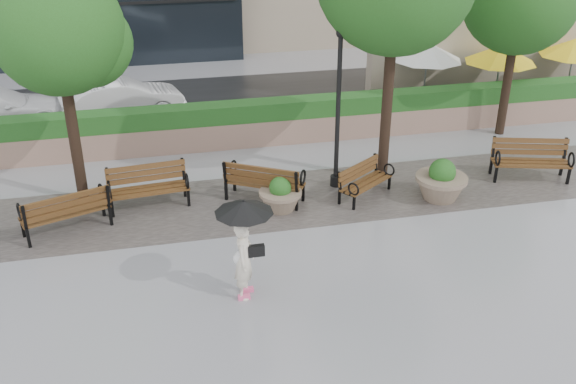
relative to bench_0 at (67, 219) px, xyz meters
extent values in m
plane|color=gray|center=(5.50, -2.50, -0.32)|extent=(100.00, 100.00, 0.00)
cube|color=#383330|center=(5.50, 0.50, -0.31)|extent=(28.00, 3.20, 0.01)
cube|color=#8F6C5C|center=(5.50, 4.50, 0.08)|extent=(24.00, 0.80, 0.80)
cube|color=#194617|center=(5.50, 4.50, 0.76)|extent=(24.00, 0.75, 0.55)
cube|color=tan|center=(15.00, 7.50, 1.68)|extent=(10.00, 0.60, 4.00)
cube|color=#194617|center=(14.50, 5.30, 0.13)|extent=(8.00, 0.50, 0.90)
cube|color=black|center=(5.50, 8.50, -0.32)|extent=(40.00, 7.00, 0.00)
cube|color=brown|center=(-0.01, 0.04, 0.17)|extent=(2.10, 1.26, 0.06)
cube|color=brown|center=(0.09, -0.25, 0.52)|extent=(1.94, 0.82, 0.47)
cube|color=black|center=(0.00, 0.01, -0.06)|extent=(2.13, 1.36, 0.51)
torus|color=black|center=(0.81, 0.55, 0.37)|extent=(0.19, 0.41, 0.41)
torus|color=black|center=(-0.98, -0.10, 0.37)|extent=(0.19, 0.41, 0.41)
cube|color=brown|center=(1.93, 0.82, 0.17)|extent=(2.04, 0.79, 0.06)
cube|color=brown|center=(1.90, 1.13, 0.51)|extent=(2.00, 0.33, 0.47)
cube|color=black|center=(1.93, 0.86, -0.06)|extent=(2.05, 0.90, 0.51)
torus|color=black|center=(1.01, 0.53, 0.37)|extent=(0.10, 0.41, 0.41)
torus|color=black|center=(2.89, 0.72, 0.37)|extent=(0.10, 0.41, 0.41)
cube|color=brown|center=(4.85, 0.58, 0.17)|extent=(2.05, 1.56, 0.06)
cube|color=brown|center=(4.69, 0.31, 0.52)|extent=(1.81, 1.15, 0.47)
cube|color=black|center=(4.83, 0.55, -0.06)|extent=(2.10, 1.65, 0.52)
torus|color=black|center=(5.77, 0.27, 0.38)|extent=(0.26, 0.39, 0.42)
torus|color=black|center=(4.13, 1.25, 0.38)|extent=(0.26, 0.39, 0.42)
cube|color=brown|center=(7.45, 0.17, 0.09)|extent=(1.65, 1.37, 0.05)
cube|color=brown|center=(7.30, 0.38, 0.37)|extent=(1.42, 1.06, 0.39)
cube|color=black|center=(7.43, 0.19, -0.11)|extent=(1.70, 1.45, 0.43)
torus|color=black|center=(6.90, -0.42, 0.25)|extent=(0.24, 0.31, 0.34)
torus|color=black|center=(8.18, 0.49, 0.25)|extent=(0.24, 0.31, 0.34)
cube|color=brown|center=(12.19, 0.20, 0.19)|extent=(2.15, 1.15, 0.06)
cube|color=brown|center=(12.28, 0.51, 0.54)|extent=(2.02, 0.69, 0.48)
cube|color=black|center=(12.20, 0.23, -0.06)|extent=(2.19, 1.26, 0.53)
torus|color=black|center=(11.20, 0.27, 0.39)|extent=(0.17, 0.42, 0.42)
torus|color=black|center=(13.07, -0.26, 0.39)|extent=(0.17, 0.42, 0.42)
cylinder|color=#7F6B56|center=(5.12, -0.03, 0.16)|extent=(1.08, 1.08, 0.09)
sphere|color=#1E3F12|center=(5.12, -0.03, 0.31)|extent=(0.56, 0.56, 0.56)
cylinder|color=#7F6B56|center=(9.30, -0.34, 0.27)|extent=(1.33, 1.33, 0.11)
sphere|color=#1E3F12|center=(9.30, -0.34, 0.45)|extent=(0.69, 0.69, 0.69)
cylinder|color=black|center=(6.87, 0.99, 1.72)|extent=(0.12, 0.12, 4.08)
cylinder|color=black|center=(6.87, 0.99, -0.17)|extent=(0.28, 0.28, 0.30)
sphere|color=black|center=(6.87, 0.99, 3.81)|extent=(0.24, 0.24, 0.24)
cylinder|color=black|center=(0.25, 1.60, 1.74)|extent=(0.28, 0.28, 4.11)
sphere|color=#1E3F12|center=(0.25, 1.60, 4.08)|extent=(3.07, 3.07, 3.07)
sphere|color=#1E3F12|center=(0.85, 1.90, 3.67)|extent=(2.15, 2.15, 2.15)
cylinder|color=black|center=(8.25, 1.13, 2.22)|extent=(0.28, 0.28, 5.09)
cylinder|color=black|center=(13.20, 3.59, 1.72)|extent=(0.28, 0.28, 4.07)
sphere|color=#1E3F12|center=(13.80, 3.89, 3.63)|extent=(2.45, 2.45, 2.45)
cylinder|color=black|center=(11.84, 6.68, -0.27)|extent=(0.40, 0.40, 0.10)
cylinder|color=#99999E|center=(11.84, 6.68, 0.78)|extent=(0.06, 0.06, 2.20)
cone|color=white|center=(11.84, 6.68, 1.68)|extent=(2.50, 2.50, 0.60)
cylinder|color=black|center=(14.19, 5.83, -0.27)|extent=(0.40, 0.40, 0.10)
cylinder|color=#99999E|center=(14.19, 5.83, 0.78)|extent=(0.06, 0.06, 2.20)
cone|color=yellow|center=(14.19, 5.83, 1.68)|extent=(2.50, 2.50, 0.60)
cylinder|color=black|center=(17.26, 6.10, -0.27)|extent=(0.40, 0.40, 0.10)
cylinder|color=#99999E|center=(17.26, 6.10, 0.78)|extent=(0.06, 0.06, 2.20)
cone|color=yellow|center=(17.26, 6.10, 1.68)|extent=(2.50, 2.50, 0.60)
imported|color=silver|center=(1.25, 7.76, 0.36)|extent=(4.35, 2.27, 1.36)
imported|color=beige|center=(3.69, -3.45, 0.56)|extent=(0.66, 0.76, 1.76)
cube|color=#F2598C|center=(3.74, -3.34, -0.28)|extent=(0.20, 0.27, 0.09)
cube|color=#F2598C|center=(3.63, -3.57, -0.28)|extent=(0.20, 0.27, 0.09)
cube|color=black|center=(3.91, -3.49, 0.72)|extent=(0.24, 0.35, 0.24)
sphere|color=white|center=(3.64, -3.19, 0.39)|extent=(0.31, 0.31, 0.31)
cylinder|color=black|center=(3.71, -3.40, 1.22)|extent=(0.02, 0.02, 0.93)
cone|color=black|center=(3.71, -3.40, 1.66)|extent=(1.14, 1.14, 0.24)
camera|label=1|loc=(2.19, -14.00, 7.30)|focal=40.00mm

